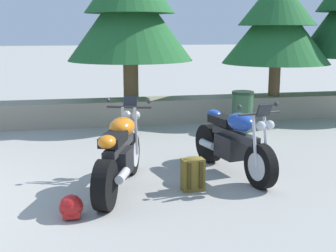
% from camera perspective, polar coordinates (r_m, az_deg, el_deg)
% --- Properties ---
extents(motorcycle_orange_near_left, '(0.96, 1.99, 1.18)m').
position_cam_1_polar(motorcycle_orange_near_left, '(6.26, -5.97, -3.53)').
color(motorcycle_orange_near_left, black).
rests_on(motorcycle_orange_near_left, ground).
extents(motorcycle_blue_centre, '(0.82, 2.05, 1.18)m').
position_cam_1_polar(motorcycle_blue_centre, '(6.95, 8.10, -2.05)').
color(motorcycle_blue_centre, black).
rests_on(motorcycle_blue_centre, ground).
extents(rider_backpack, '(0.31, 0.27, 0.47)m').
position_cam_1_polar(rider_backpack, '(6.26, 3.06, -5.79)').
color(rider_backpack, brown).
rests_on(rider_backpack, ground).
extents(rider_helmet, '(0.28, 0.28, 0.28)m').
position_cam_1_polar(rider_helmet, '(5.50, -11.87, -9.76)').
color(rider_helmet, '#B21919').
rests_on(rider_helmet, ground).
extents(pine_tree_far_left, '(2.86, 2.86, 3.85)m').
position_cam_1_polar(pine_tree_far_left, '(10.80, -4.75, 14.69)').
color(pine_tree_far_left, brown).
rests_on(pine_tree_far_left, stone_wall).
extents(pine_tree_mid_left, '(2.57, 2.57, 2.85)m').
position_cam_1_polar(pine_tree_mid_left, '(11.51, 13.31, 12.44)').
color(pine_tree_mid_left, brown).
rests_on(pine_tree_mid_left, stone_wall).
extents(trash_bin, '(0.46, 0.46, 0.86)m').
position_cam_1_polar(trash_bin, '(9.96, 9.16, 1.81)').
color(trash_bin, '#335638').
rests_on(trash_bin, ground).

